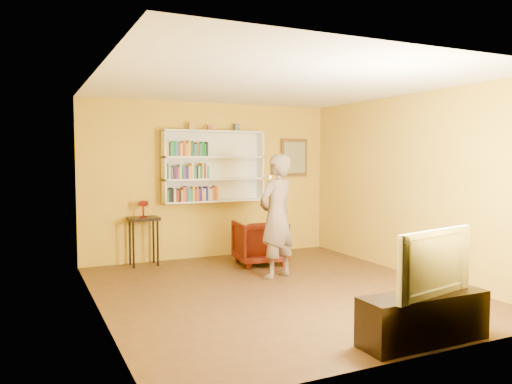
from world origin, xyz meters
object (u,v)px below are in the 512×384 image
bookshelf (213,167)px  person (277,216)px  armchair (260,242)px  console_table (143,225)px  tv_cabinet (423,318)px  ruby_lustre (143,205)px  television (425,261)px

bookshelf → person: bearing=-80.0°
bookshelf → armchair: size_ratio=2.27×
console_table → person: bearing=-46.3°
console_table → armchair: console_table is taller
bookshelf → console_table: 1.57m
person → tv_cabinet: size_ratio=1.37×
bookshelf → tv_cabinet: size_ratio=1.37×
ruby_lustre → armchair: bearing=-21.4°
bookshelf → console_table: bearing=-172.7°
person → armchair: bearing=-124.6°
person → console_table: bearing=-69.8°
console_table → tv_cabinet: (1.65, -4.50, -0.42)m
console_table → television: (1.65, -4.50, 0.13)m
ruby_lustre → television: television is taller
ruby_lustre → tv_cabinet: (1.65, -4.50, -0.75)m
armchair → television: bearing=96.0°
armchair → ruby_lustre: bearing=-13.8°
console_table → television: size_ratio=0.73×
bookshelf → console_table: (-1.25, -0.16, -0.94)m
armchair → television: 3.84m
bookshelf → ruby_lustre: size_ratio=6.64×
console_table → ruby_lustre: 0.33m
console_table → ruby_lustre: ruby_lustre is taller
tv_cabinet → television: television is taller
armchair → person: person is taller
console_table → ruby_lustre: bearing=116.6°
ruby_lustre → television: size_ratio=0.25×
bookshelf → person: bookshelf is taller
ruby_lustre → console_table: bearing=-63.4°
ruby_lustre → television: (1.65, -4.50, -0.21)m
console_table → tv_cabinet: 4.81m
ruby_lustre → bookshelf: bearing=7.3°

